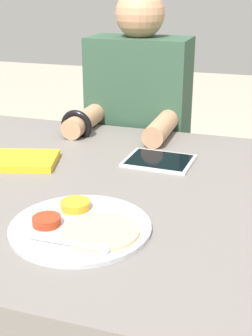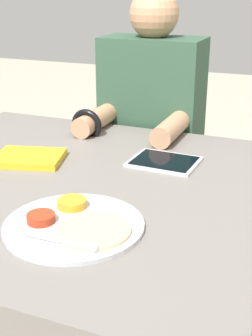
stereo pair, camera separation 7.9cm
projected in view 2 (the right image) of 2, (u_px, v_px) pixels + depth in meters
name	position (u px, v px, depth m)	size (l,w,h in m)	color
dining_table	(69.00, 298.00, 1.38)	(1.10, 1.01, 0.78)	slate
thali_tray	(74.00, 224.00, 0.98)	(0.30, 0.30, 0.03)	#B7BABF
red_notebook	(29.00, 158.00, 1.35)	(0.22, 0.19, 0.02)	silver
tablet_device	(164.00, 162.00, 1.33)	(0.20, 0.16, 0.01)	#B7B7BC
person_diner	(150.00, 166.00, 1.83)	(0.37, 0.43, 1.24)	black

